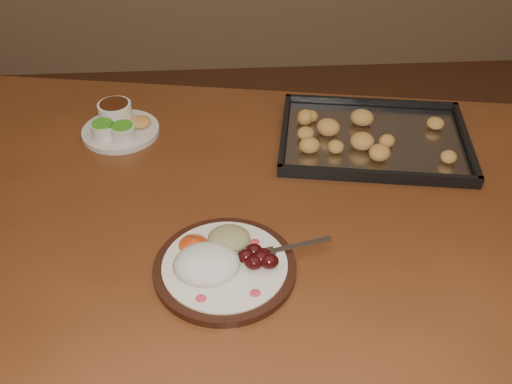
{
  "coord_description": "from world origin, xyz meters",
  "views": [
    {
      "loc": [
        -0.23,
        -0.92,
        1.46
      ],
      "look_at": [
        -0.18,
        -0.07,
        0.77
      ],
      "focal_mm": 40.0,
      "sensor_mm": 36.0,
      "label": 1
    }
  ],
  "objects": [
    {
      "name": "ground",
      "position": [
        0.0,
        0.0,
        0.0
      ],
      "size": [
        4.0,
        4.0,
        0.0
      ],
      "primitive_type": "plane",
      "color": "#4E2B1B",
      "rests_on": "ground"
    },
    {
      "name": "dinner_plate",
      "position": [
        -0.24,
        -0.25,
        0.77
      ],
      "size": [
        0.31,
        0.24,
        0.06
      ],
      "rotation": [
        0.0,
        0.0,
        0.22
      ],
      "color": "black",
      "rests_on": "dining_table"
    },
    {
      "name": "condiment_saucer",
      "position": [
        -0.47,
        0.19,
        0.77
      ],
      "size": [
        0.17,
        0.17,
        0.06
      ],
      "rotation": [
        0.0,
        0.0,
        0.05
      ],
      "color": "silver",
      "rests_on": "dining_table"
    },
    {
      "name": "dining_table",
      "position": [
        -0.22,
        -0.07,
        0.65
      ],
      "size": [
        1.64,
        1.15,
        0.75
      ],
      "rotation": [
        0.0,
        0.0,
        -0.18
      ],
      "color": "brown",
      "rests_on": "ground"
    },
    {
      "name": "baking_tray",
      "position": [
        0.1,
        0.12,
        0.76
      ],
      "size": [
        0.45,
        0.37,
        0.04
      ],
      "rotation": [
        0.0,
        0.0,
        -0.16
      ],
      "color": "black",
      "rests_on": "dining_table"
    }
  ]
}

